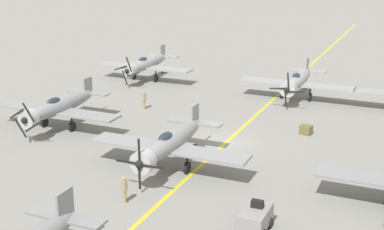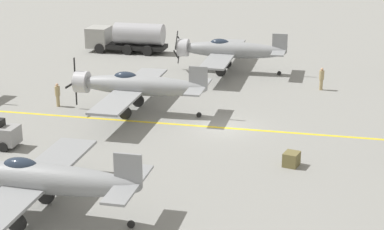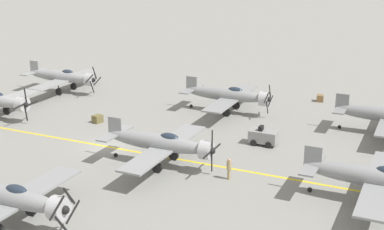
{
  "view_description": "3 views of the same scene",
  "coord_description": "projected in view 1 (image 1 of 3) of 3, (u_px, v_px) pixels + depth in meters",
  "views": [
    {
      "loc": [
        -14.16,
        39.0,
        15.33
      ],
      "look_at": [
        0.52,
        5.65,
        3.99
      ],
      "focal_mm": 50.0,
      "sensor_mm": 36.0,
      "label": 1
    },
    {
      "loc": [
        -39.74,
        -6.9,
        14.03
      ],
      "look_at": [
        -2.62,
        1.51,
        1.62
      ],
      "focal_mm": 60.0,
      "sensor_mm": 36.0,
      "label": 2
    },
    {
      "loc": [
        38.48,
        26.29,
        17.48
      ],
      "look_at": [
        -5.98,
        5.77,
        2.12
      ],
      "focal_mm": 50.0,
      "sensor_mm": 36.0,
      "label": 3
    }
  ],
  "objects": [
    {
      "name": "airplane_mid_right",
      "position": [
        59.0,
        106.0,
        47.24
      ],
      "size": [
        12.0,
        9.98,
        3.65
      ],
      "rotation": [
        0.0,
        0.0,
        -0.05
      ],
      "color": "gray",
      "rests_on": "ground"
    },
    {
      "name": "supply_crate_mid_lane",
      "position": [
        306.0,
        130.0,
        46.13
      ],
      "size": [
        1.13,
        1.01,
        0.8
      ],
      "primitive_type": "cube",
      "rotation": [
        0.0,
        0.0,
        -0.24
      ],
      "color": "brown",
      "rests_on": "ground"
    },
    {
      "name": "airplane_mid_center",
      "position": [
        170.0,
        143.0,
        38.43
      ],
      "size": [
        12.0,
        9.98,
        3.8
      ],
      "rotation": [
        0.0,
        0.0,
        0.06
      ],
      "color": "gray",
      "rests_on": "ground"
    },
    {
      "name": "airplane_near_right",
      "position": [
        146.0,
        64.0,
        64.69
      ],
      "size": [
        12.0,
        9.98,
        3.72
      ],
      "rotation": [
        0.0,
        0.0,
        0.09
      ],
      "color": "#95979A",
      "rests_on": "ground"
    },
    {
      "name": "ground_crew_inspecting",
      "position": [
        124.0,
        189.0,
        33.51
      ],
      "size": [
        0.38,
        0.38,
        1.75
      ],
      "color": "tan",
      "rests_on": "ground"
    },
    {
      "name": "ground_plane",
      "position": [
        225.0,
        143.0,
        44.08
      ],
      "size": [
        400.0,
        400.0,
        0.0
      ],
      "primitive_type": "plane",
      "color": "gray"
    },
    {
      "name": "tow_tractor",
      "position": [
        255.0,
        218.0,
        30.16
      ],
      "size": [
        1.57,
        2.6,
        1.79
      ],
      "color": "gray",
      "rests_on": "ground"
    },
    {
      "name": "taxiway_stripe",
      "position": [
        225.0,
        143.0,
        44.08
      ],
      "size": [
        0.3,
        160.0,
        0.01
      ],
      "primitive_type": "cube",
      "color": "yellow",
      "rests_on": "ground"
    },
    {
      "name": "airplane_near_center",
      "position": [
        297.0,
        81.0,
        56.52
      ],
      "size": [
        12.0,
        9.98,
        3.8
      ],
      "rotation": [
        0.0,
        0.0,
        -0.06
      ],
      "color": "#97999C",
      "rests_on": "ground"
    },
    {
      "name": "ground_crew_walking",
      "position": [
        144.0,
        99.0,
        53.25
      ],
      "size": [
        0.4,
        0.4,
        1.82
      ],
      "color": "tan",
      "rests_on": "ground"
    }
  ]
}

